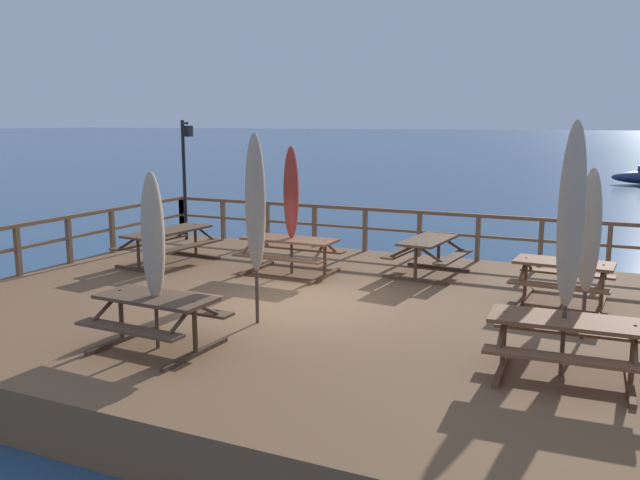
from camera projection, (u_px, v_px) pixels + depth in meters
name	position (u px, v px, depth m)	size (l,w,h in m)	color
ground_plane	(302.00, 342.00, 11.91)	(600.00, 600.00, 0.00)	navy
wooden_deck	(302.00, 322.00, 11.84)	(12.75, 10.01, 0.74)	brown
railing_waterside_far	(392.00, 224.00, 15.98)	(12.55, 0.10, 1.09)	brown
railing_side_left	(44.00, 236.00, 14.25)	(0.10, 9.81, 1.09)	brown
picnic_table_front_right	(156.00, 311.00, 9.28)	(1.74, 1.46, 0.78)	brown
picnic_table_front_left	(567.00, 335.00, 8.21)	(1.94, 1.49, 0.78)	brown
picnic_table_back_left	(168.00, 239.00, 14.87)	(1.60, 2.32, 0.78)	brown
picnic_table_back_right	(428.00, 249.00, 13.76)	(1.54, 1.80, 0.78)	brown
picnic_table_mid_right	(563.00, 274.00, 11.56)	(1.70, 1.48, 0.78)	brown
picnic_table_mid_centre	(290.00, 248.00, 13.85)	(2.00, 1.41, 0.78)	brown
patio_umbrella_tall_mid_left	(153.00, 237.00, 9.11)	(0.32, 0.32, 2.51)	#4C3828
patio_umbrella_short_mid	(571.00, 217.00, 8.01)	(0.32, 0.32, 3.20)	#4C3828
patio_umbrella_short_back	(589.00, 232.00, 9.51)	(0.32, 0.32, 2.53)	#4C3828
patio_umbrella_tall_mid_right	(255.00, 204.00, 10.23)	(0.32, 0.32, 3.01)	#4C3828
patio_umbrella_tall_back_right	(570.00, 195.00, 11.29)	(0.32, 0.32, 3.04)	#4C3828
patio_umbrella_tall_back_left	(291.00, 193.00, 13.71)	(0.32, 0.32, 2.67)	#4C3828
lamp_post_hooked	(185.00, 162.00, 17.43)	(0.56, 0.50, 3.20)	black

